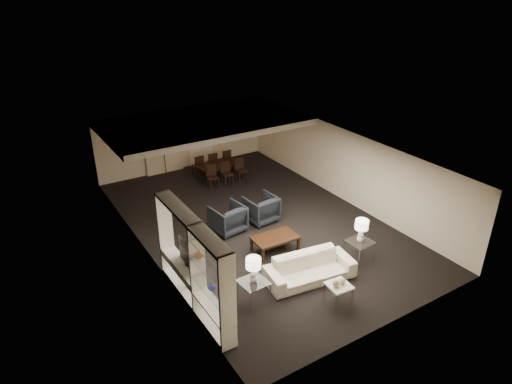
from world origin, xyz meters
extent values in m
plane|color=black|center=(0.00, 0.00, 0.00)|extent=(11.00, 11.00, 0.00)
cube|color=silver|center=(0.00, 0.00, 2.50)|extent=(7.00, 11.00, 0.02)
cube|color=beige|center=(0.00, 5.50, 1.25)|extent=(7.00, 0.02, 2.50)
cube|color=beige|center=(0.00, -5.50, 1.25)|extent=(7.00, 0.02, 2.50)
cube|color=beige|center=(-3.50, 0.00, 1.25)|extent=(0.02, 11.00, 2.50)
cube|color=beige|center=(3.50, 0.00, 1.25)|extent=(0.02, 11.00, 2.50)
cube|color=silver|center=(0.00, 3.50, 2.40)|extent=(7.00, 4.00, 0.20)
cube|color=beige|center=(-0.90, 5.42, 1.20)|extent=(1.50, 0.12, 2.40)
cube|color=silver|center=(0.70, 5.47, 1.05)|extent=(0.90, 0.05, 2.10)
cube|color=#142D38|center=(2.10, 5.46, 1.55)|extent=(0.95, 0.04, 0.65)
cylinder|color=#D8591E|center=(0.30, 3.50, 1.92)|extent=(0.52, 0.52, 0.24)
imported|color=beige|center=(-0.38, -3.23, 0.34)|extent=(2.42, 1.22, 0.68)
imported|color=black|center=(-0.98, 0.07, 0.43)|extent=(1.04, 1.06, 0.86)
imported|color=black|center=(0.22, 0.07, 0.43)|extent=(1.00, 1.02, 0.86)
sphere|color=tan|center=(-0.48, -4.33, 0.61)|extent=(0.17, 0.17, 0.17)
sphere|color=#DAC373|center=(-0.28, -4.33, 0.60)|extent=(0.15, 0.15, 0.15)
imported|color=black|center=(-3.28, -2.06, 1.06)|extent=(1.09, 0.14, 0.63)
imported|color=#262EA6|center=(-3.31, -3.53, 1.15)|extent=(0.17, 0.17, 0.18)
imported|color=#B06C3A|center=(-3.31, -2.99, 1.65)|extent=(0.18, 0.18, 0.18)
cube|color=black|center=(-3.20, -2.01, 0.48)|extent=(0.14, 0.14, 0.96)
imported|color=black|center=(0.66, 3.75, 0.29)|extent=(1.75, 1.11, 0.58)
camera|label=1|loc=(-6.66, -10.74, 7.18)|focal=32.00mm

